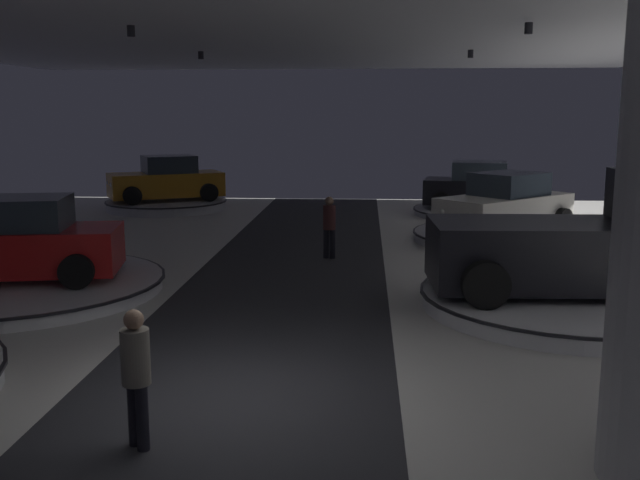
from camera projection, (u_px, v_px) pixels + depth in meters
ground at (231, 400)px, 9.31m from camera, size 24.00×44.00×0.06m
display_platform_mid_right at (570, 300)px, 13.50m from camera, size 5.68×5.68×0.33m
pickup_truck_mid_right at (591, 244)px, 13.31m from camera, size 5.37×2.79×2.30m
display_platform_mid_left at (17, 285)px, 14.75m from camera, size 6.05×6.05×0.28m
display_car_mid_left at (15, 243)px, 14.60m from camera, size 4.46×2.84×1.71m
display_platform_deep_right at (482, 211)px, 25.96m from camera, size 5.02×5.02×0.24m
display_car_deep_right at (482, 188)px, 25.82m from camera, size 4.45×2.81×1.71m
display_platform_far_right at (503, 236)px, 20.59m from camera, size 5.21×5.21×0.28m
display_car_far_right at (505, 206)px, 20.45m from camera, size 4.32×4.15×1.71m
display_platform_deep_left at (167, 204)px, 27.42m from camera, size 4.59×4.59×0.36m
display_car_deep_left at (167, 180)px, 27.27m from camera, size 4.56×3.59×1.71m
visitor_walking_near at (329, 223)px, 18.11m from camera, size 0.32×0.32×1.59m
visitor_walking_far at (136, 370)px, 7.78m from camera, size 0.32×0.32×1.59m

